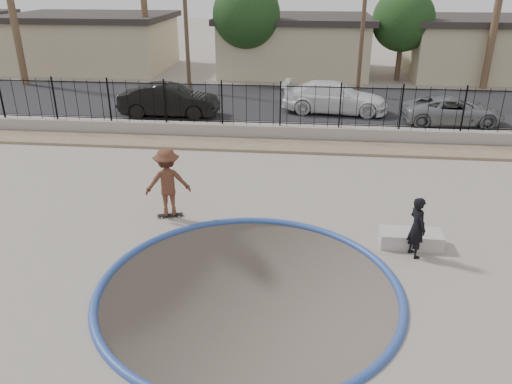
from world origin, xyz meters
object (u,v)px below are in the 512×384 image
(skater, at_px, (168,185))
(concrete_ledge, at_px, (410,239))
(car_a, at_px, (155,101))
(car_c, at_px, (335,97))
(car_d, at_px, (452,111))
(videographer, at_px, (417,227))
(car_b, at_px, (170,100))
(skateboard, at_px, (170,215))

(skater, distance_m, concrete_ledge, 6.88)
(car_a, height_order, car_c, car_c)
(car_a, distance_m, car_d, 14.54)
(videographer, relative_size, concrete_ledge, 1.01)
(car_b, xyz_separation_m, car_d, (13.61, 0.00, -0.15))
(skater, height_order, car_b, skater)
(skateboard, bearing_deg, car_d, 29.06)
(skateboard, xyz_separation_m, car_b, (-2.91, 10.96, 0.78))
(car_a, relative_size, car_d, 0.82)
(videographer, height_order, car_b, car_b)
(videographer, xyz_separation_m, car_a, (-10.59, 12.95, -0.12))
(skateboard, xyz_separation_m, car_a, (-3.83, 11.45, 0.63))
(car_d, bearing_deg, car_b, 86.83)
(videographer, distance_m, concrete_ledge, 0.79)
(car_c, relative_size, car_d, 1.15)
(concrete_ledge, height_order, car_d, car_d)
(car_c, bearing_deg, skater, 162.65)
(skateboard, bearing_deg, car_b, 88.23)
(car_b, bearing_deg, car_d, -90.57)
(skater, xyz_separation_m, car_c, (5.26, 12.56, -0.20))
(skater, distance_m, car_a, 12.08)
(skater, xyz_separation_m, videographer, (6.76, -1.50, -0.20))
(car_c, distance_m, car_d, 5.67)
(skater, relative_size, concrete_ledge, 1.26)
(videographer, xyz_separation_m, car_c, (-1.50, 14.06, 0.00))
(car_a, bearing_deg, car_b, -111.72)
(videographer, bearing_deg, skater, 55.57)
(car_b, bearing_deg, car_a, 61.75)
(car_b, height_order, car_c, car_b)
(concrete_ledge, distance_m, car_d, 12.60)
(concrete_ledge, xyz_separation_m, car_c, (-1.50, 13.56, 0.61))
(skater, bearing_deg, skateboard, 99.16)
(car_c, bearing_deg, concrete_ledge, -168.32)
(skater, relative_size, videographer, 1.25)
(videographer, bearing_deg, car_d, -39.44)
(car_a, height_order, car_b, car_b)
(skater, bearing_deg, videographer, 150.09)
(skater, bearing_deg, car_c, -130.12)
(car_b, height_order, car_d, car_b)
(skateboard, xyz_separation_m, car_c, (5.26, 12.56, 0.76))
(concrete_ledge, bearing_deg, car_b, 128.96)
(videographer, xyz_separation_m, car_d, (3.93, 12.46, -0.13))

